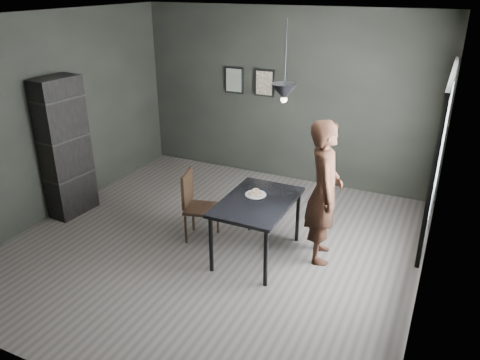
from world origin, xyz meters
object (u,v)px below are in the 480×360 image
at_px(cafe_table, 257,206).
at_px(pendant_lamp, 284,92).
at_px(white_plate, 256,195).
at_px(woman, 324,192).
at_px(wood_chair, 195,201).
at_px(shelf_unit, 64,148).

bearing_deg(cafe_table, pendant_lamp, 21.80).
distance_m(white_plate, woman, 0.82).
bearing_deg(cafe_table, wood_chair, 176.11).
distance_m(cafe_table, woman, 0.80).
bearing_deg(shelf_unit, pendant_lamp, 7.62).
bearing_deg(cafe_table, woman, 22.90).
height_order(cafe_table, shelf_unit, shelf_unit).
relative_size(white_plate, shelf_unit, 0.12).
height_order(cafe_table, wood_chair, wood_chair).
height_order(shelf_unit, pendant_lamp, pendant_lamp).
height_order(white_plate, shelf_unit, shelf_unit).
relative_size(woman, shelf_unit, 0.89).
xyz_separation_m(cafe_table, white_plate, (-0.07, 0.12, 0.08)).
height_order(cafe_table, woman, woman).
distance_m(wood_chair, pendant_lamp, 1.91).
relative_size(white_plate, pendant_lamp, 0.27).
bearing_deg(woman, cafe_table, 95.53).
distance_m(white_plate, wood_chair, 0.86).
relative_size(cafe_table, pendant_lamp, 1.39).
xyz_separation_m(cafe_table, shelf_unit, (-2.92, -0.06, 0.32)).
height_order(woman, shelf_unit, shelf_unit).
xyz_separation_m(woman, shelf_unit, (-3.64, -0.36, 0.11)).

